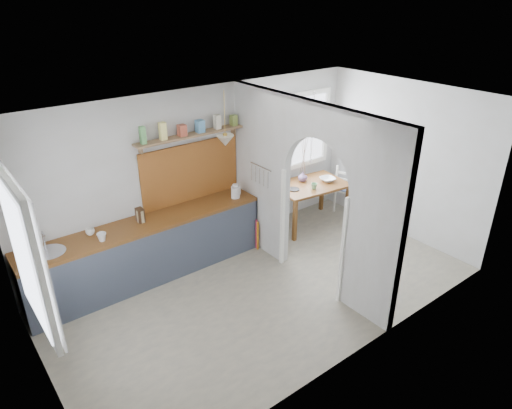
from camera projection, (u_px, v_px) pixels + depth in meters
floor at (266, 289)px, 6.47m from camera, size 5.80×3.20×0.01m
ceiling at (268, 108)px, 5.35m from camera, size 5.80×3.20×0.01m
walls at (267, 207)px, 5.91m from camera, size 5.81×3.21×2.60m
partition at (304, 182)px, 6.28m from camera, size 0.12×3.20×2.60m
kitchen_window at (24, 257)px, 4.18m from camera, size 0.10×1.16×1.50m
nook_window at (291, 133)px, 7.89m from camera, size 1.76×0.10×1.30m
counter at (148, 249)px, 6.60m from camera, size 3.50×0.60×0.90m
sink at (49, 253)px, 5.68m from camera, size 0.40×0.40×0.02m
backsplash at (191, 172)px, 6.90m from camera, size 1.65×0.03×0.90m
shelf at (191, 132)px, 6.56m from camera, size 1.75×0.20×0.21m
pendant_lamp at (225, 141)px, 6.57m from camera, size 0.26×0.26×0.16m
utensil_rail at (261, 167)px, 6.83m from camera, size 0.02×0.50×0.02m
dining_table at (309, 204)px, 8.10m from camera, size 1.34×0.98×0.78m
chair_left at (272, 217)px, 7.54m from camera, size 0.42×0.42×0.87m
chair_right at (350, 188)px, 8.56m from camera, size 0.53×0.53×0.94m
kettle at (235, 191)px, 7.10m from camera, size 0.23×0.21×0.22m
mug_a at (102, 237)px, 5.90m from camera, size 0.13×0.13×0.11m
mug_b at (90, 232)px, 6.05m from camera, size 0.13×0.13×0.09m
knife_block at (140, 215)px, 6.37m from camera, size 0.09×0.13×0.20m
jar at (141, 216)px, 6.37m from camera, size 0.13×0.13×0.18m
towel_magenta at (256, 234)px, 7.37m from camera, size 0.02×0.03×0.52m
towel_orange at (258, 236)px, 7.36m from camera, size 0.02×0.03×0.50m
bowl at (327, 179)px, 8.04m from camera, size 0.32×0.32×0.06m
table_cup at (314, 186)px, 7.72m from camera, size 0.14×0.14×0.10m
plate at (294, 189)px, 7.71m from camera, size 0.25×0.25×0.02m
vase at (303, 176)px, 8.02m from camera, size 0.21×0.21×0.17m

